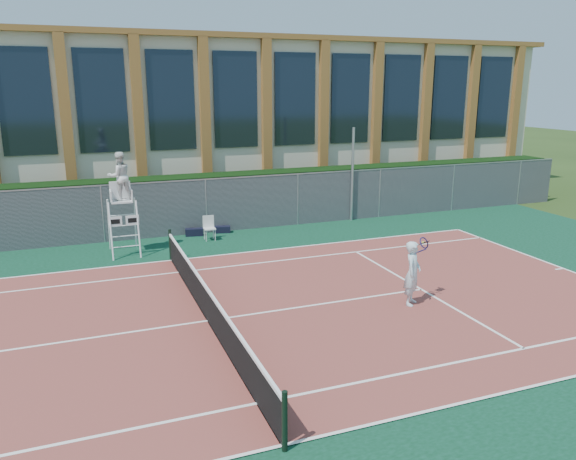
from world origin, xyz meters
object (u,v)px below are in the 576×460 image
object	(u,v)px
steel_pole	(352,175)
tennis_player	(413,273)
umpire_chair	(120,179)
plastic_chair	(209,226)

from	to	relation	value
steel_pole	tennis_player	world-z (taller)	steel_pole
steel_pole	umpire_chair	world-z (taller)	steel_pole
tennis_player	plastic_chair	bearing A→B (deg)	112.90
steel_pole	tennis_player	size ratio (longest dim) A/B	2.30
plastic_chair	tennis_player	xyz separation A→B (m)	(3.64, -8.61, 0.36)
steel_pole	umpire_chair	xyz separation A→B (m)	(-9.94, -1.65, 0.63)
steel_pole	plastic_chair	size ratio (longest dim) A/B	4.38
umpire_chair	tennis_player	bearing A→B (deg)	-48.92
umpire_chair	plastic_chair	distance (m)	3.95
umpire_chair	tennis_player	world-z (taller)	umpire_chair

